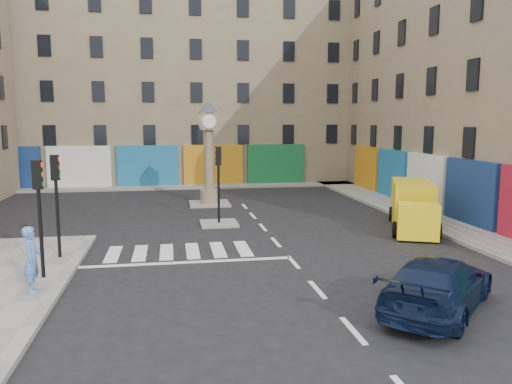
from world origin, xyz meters
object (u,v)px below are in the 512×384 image
object	(u,v)px
navy_sedan	(438,284)
pedestrian_blue	(32,259)
traffic_light_left_near	(39,200)
traffic_light_left_far	(56,189)
traffic_light_island	(218,172)
yellow_van	(413,206)
clock_pillar	(209,146)

from	to	relation	value
navy_sedan	pedestrian_blue	world-z (taller)	pedestrian_blue
traffic_light_left_near	traffic_light_left_far	distance (m)	2.40
traffic_light_left_near	traffic_light_island	size ratio (longest dim) A/B	1.00
traffic_light_island	navy_sedan	bearing A→B (deg)	-68.87
traffic_light_island	pedestrian_blue	distance (m)	11.17
traffic_light_left_far	traffic_light_island	distance (m)	8.30
navy_sedan	pedestrian_blue	distance (m)	11.34
traffic_light_left_near	yellow_van	distance (m)	16.32
traffic_light_left_far	pedestrian_blue	distance (m)	4.03
navy_sedan	yellow_van	bearing A→B (deg)	-69.22
traffic_light_island	yellow_van	world-z (taller)	traffic_light_island
traffic_light_left_near	traffic_light_island	distance (m)	10.03
traffic_light_island	navy_sedan	size ratio (longest dim) A/B	0.74
traffic_light_island	navy_sedan	distance (m)	13.13
traffic_light_left_near	clock_pillar	distance (m)	15.19
yellow_van	pedestrian_blue	distance (m)	16.70
yellow_van	clock_pillar	bearing A→B (deg)	159.82
traffic_light_left_far	traffic_light_island	world-z (taller)	traffic_light_left_far
traffic_light_island	traffic_light_left_near	bearing A→B (deg)	-128.93
traffic_light_left_far	clock_pillar	world-z (taller)	clock_pillar
traffic_light_island	clock_pillar	world-z (taller)	clock_pillar
navy_sedan	traffic_light_left_near	bearing A→B (deg)	22.88
navy_sedan	pedestrian_blue	xyz separation A→B (m)	(-10.93, 2.99, 0.38)
traffic_light_left_near	clock_pillar	xyz separation A→B (m)	(6.30, 13.80, 0.93)
traffic_light_left_near	traffic_light_left_far	xyz separation A→B (m)	(0.00, 2.40, 0.00)
navy_sedan	traffic_light_island	bearing A→B (deg)	-24.51
traffic_light_left_far	traffic_light_island	size ratio (longest dim) A/B	1.00
traffic_light_left_far	yellow_van	bearing A→B (deg)	11.52
traffic_light_left_far	yellow_van	xyz separation A→B (m)	(15.28, 3.11, -1.56)
traffic_light_left_near	clock_pillar	world-z (taller)	clock_pillar
traffic_light_left_far	pedestrian_blue	world-z (taller)	traffic_light_left_far
traffic_light_left_near	traffic_light_left_far	size ratio (longest dim) A/B	1.00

